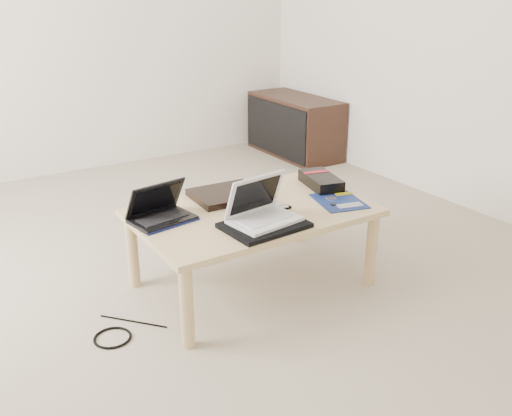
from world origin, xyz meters
TOP-DOWN VIEW (x-y plane):
  - ground at (0.00, 0.00)m, footprint 4.00×4.00m
  - coffee_table at (0.24, -0.33)m, footprint 1.10×0.70m
  - media_cabinet at (1.77, 1.45)m, footprint 0.41×0.90m
  - book at (0.22, -0.12)m, footprint 0.34×0.29m
  - netbook at (-0.18, -0.22)m, footprint 0.30×0.24m
  - tablet at (0.26, -0.35)m, footprint 0.28×0.24m
  - remote at (0.36, -0.31)m, footprint 0.05×0.22m
  - neoprene_sleeve at (0.17, -0.53)m, footprint 0.37×0.28m
  - white_laptop at (0.18, -0.50)m, footprint 0.32×0.25m
  - motherboard at (0.66, -0.47)m, footprint 0.27×0.31m
  - gpu_box at (0.72, -0.24)m, footprint 0.20×0.31m
  - cable_coil at (0.17, -0.32)m, footprint 0.10×0.10m
  - floor_cable_coil at (-0.51, -0.41)m, footprint 0.20×0.20m
  - floor_cable_trail at (-0.39, -0.34)m, footprint 0.22×0.25m

SIDE VIEW (x-z plane):
  - ground at x=0.00m, z-range 0.00..0.00m
  - floor_cable_trail at x=-0.39m, z-range 0.00..0.01m
  - floor_cable_coil at x=-0.51m, z-range 0.00..0.01m
  - media_cabinet at x=1.77m, z-range 0.00..0.50m
  - coffee_table at x=0.24m, z-range 0.15..0.55m
  - motherboard at x=0.66m, z-range 0.40..0.41m
  - cable_coil at x=0.17m, z-range 0.40..0.41m
  - tablet at x=0.26m, z-range 0.40..0.41m
  - remote at x=0.36m, z-range 0.40..0.42m
  - neoprene_sleeve at x=0.17m, z-range 0.40..0.42m
  - book at x=0.22m, z-range 0.40..0.43m
  - gpu_box at x=0.72m, z-range 0.40..0.46m
  - netbook at x=-0.18m, z-range 0.35..0.53m
  - white_laptop at x=0.18m, z-range 0.36..0.56m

